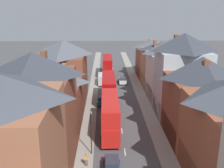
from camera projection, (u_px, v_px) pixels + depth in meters
pavement_left at (93, 90)px, 58.46m from camera, size 2.20×104.00×0.14m
pavement_right at (139, 90)px, 58.74m from camera, size 2.20×104.00×0.14m
centre_line_dashes at (116, 93)px, 56.70m from camera, size 0.14×97.80×0.01m
terrace_row_left at (42, 109)px, 31.68m from camera, size 8.00×48.22×13.91m
terrace_row_right at (187, 88)px, 40.42m from camera, size 8.00×66.45×14.05m
double_decker_bus_lead at (107, 66)px, 70.15m from camera, size 2.74×10.80×5.30m
double_decker_bus_mid_street at (110, 115)px, 38.20m from camera, size 2.74×10.80×5.30m
double_decker_bus_far_approaching at (109, 89)px, 50.26m from camera, size 2.74×10.80×5.30m
car_near_blue at (112, 165)px, 29.48m from camera, size 1.90×4.04×1.63m
car_near_silver at (107, 65)px, 81.30m from camera, size 1.90×4.09×1.60m
car_mid_black at (122, 80)px, 63.97m from camera, size 1.90×4.21×1.61m
car_parked_left_b at (102, 100)px, 50.39m from camera, size 1.90×4.32×1.65m
delivery_van at (102, 79)px, 63.29m from camera, size 2.20×5.20×2.41m
pedestrian_near_right at (86, 159)px, 30.20m from camera, size 0.36×0.22×1.61m
street_lamp at (91, 131)px, 32.27m from camera, size 0.20×1.12×5.50m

